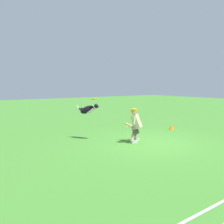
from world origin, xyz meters
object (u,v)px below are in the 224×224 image
at_px(dog, 88,109).
at_px(training_cone, 171,127).
at_px(frisbee_flying, 95,99).
at_px(person, 135,124).
at_px(frisbee_held, 126,127).

xyz_separation_m(dog, training_cone, (-4.34, 0.61, -1.07)).
relative_size(dog, training_cone, 3.23).
height_order(frisbee_flying, training_cone, frisbee_flying).
xyz_separation_m(person, training_cone, (-3.11, -0.86, -0.56)).
xyz_separation_m(frisbee_flying, frisbee_held, (-0.74, 1.04, -1.04)).
bearing_deg(training_cone, person, 15.50).
height_order(frisbee_flying, frisbee_held, frisbee_flying).
xyz_separation_m(dog, frisbee_flying, (-0.13, 0.30, 0.44)).
bearing_deg(frisbee_flying, frisbee_held, 125.31).
bearing_deg(dog, person, 7.61).
bearing_deg(frisbee_held, person, 160.07).
height_order(person, dog, dog).
relative_size(frisbee_flying, training_cone, 0.83).
xyz_separation_m(frisbee_flying, training_cone, (-4.20, 0.31, -1.51)).
bearing_deg(frisbee_held, training_cone, -168.12).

